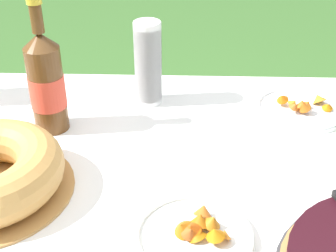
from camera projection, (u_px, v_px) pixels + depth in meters
garden_table at (170, 204)px, 1.02m from camera, size 1.78×1.03×0.66m
tablecloth at (170, 188)px, 0.99m from camera, size 1.79×1.04×0.10m
cup_stack at (148, 64)px, 1.23m from camera, size 0.07×0.07×0.23m
cider_bottle_amber at (46, 83)px, 1.11m from camera, size 0.09×0.09×0.33m
snack_plate_near at (195, 234)px, 0.84m from camera, size 0.22×0.22×0.05m
snack_plate_right at (301, 108)px, 1.23m from camera, size 0.23×0.23×0.05m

